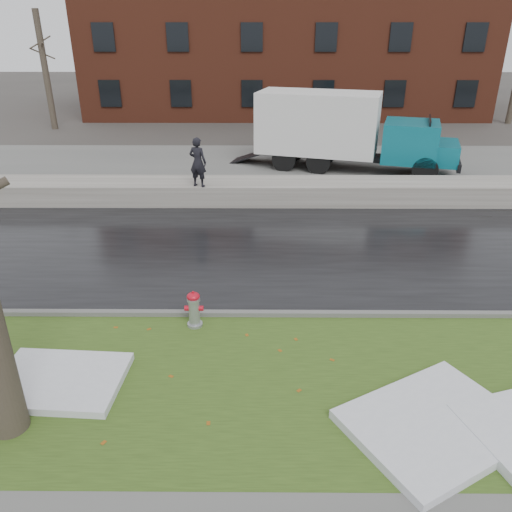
{
  "coord_description": "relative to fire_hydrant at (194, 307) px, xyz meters",
  "views": [
    {
      "loc": [
        0.28,
        -8.23,
        5.8
      ],
      "look_at": [
        0.2,
        1.99,
        1.0
      ],
      "focal_mm": 35.0,
      "sensor_mm": 36.0,
      "label": 1
    }
  ],
  "objects": [
    {
      "name": "curb",
      "position": [
        1.07,
        0.39,
        -0.4
      ],
      "size": [
        60.0,
        0.15,
        0.14
      ],
      "primitive_type": "cube",
      "color": "slate",
      "rests_on": "ground"
    },
    {
      "name": "brick_building",
      "position": [
        3.07,
        29.39,
        4.53
      ],
      "size": [
        26.0,
        12.0,
        10.0
      ],
      "primitive_type": "cube",
      "color": "maroon",
      "rests_on": "ground"
    },
    {
      "name": "snow_patch_far",
      "position": [
        -2.16,
        -1.89,
        -0.36
      ],
      "size": [
        2.3,
        1.74,
        0.14
      ],
      "primitive_type": "cube",
      "rotation": [
        0.0,
        0.0,
        -0.06
      ],
      "color": "silver",
      "rests_on": "verge"
    },
    {
      "name": "snowbank",
      "position": [
        1.07,
        8.09,
        -0.1
      ],
      "size": [
        60.0,
        1.6,
        0.75
      ],
      "primitive_type": "cube",
      "color": "#A6A198",
      "rests_on": "ground"
    },
    {
      "name": "parking_lot",
      "position": [
        1.07,
        12.39,
        -0.46
      ],
      "size": [
        60.0,
        9.0,
        0.03
      ],
      "primitive_type": "cube",
      "color": "slate",
      "rests_on": "ground"
    },
    {
      "name": "box_truck",
      "position": [
        4.8,
        12.43,
        1.22
      ],
      "size": [
        9.64,
        4.4,
        3.2
      ],
      "rotation": [
        0.0,
        0.0,
        -0.28
      ],
      "color": "black",
      "rests_on": "ground"
    },
    {
      "name": "bg_tree_center",
      "position": [
        -4.93,
        25.39,
        2.86
      ],
      "size": [
        1.4,
        1.62,
        6.5
      ],
      "color": "brown",
      "rests_on": "ground"
    },
    {
      "name": "verge",
      "position": [
        1.07,
        -1.86,
        -0.45
      ],
      "size": [
        60.0,
        4.5,
        0.04
      ],
      "primitive_type": "cube",
      "color": "#314918",
      "rests_on": "ground"
    },
    {
      "name": "ground",
      "position": [
        1.07,
        -0.61,
        -0.47
      ],
      "size": [
        120.0,
        120.0,
        0.0
      ],
      "primitive_type": "plane",
      "color": "#47423D",
      "rests_on": "ground"
    },
    {
      "name": "bg_tree_left",
      "position": [
        -10.93,
        21.39,
        2.86
      ],
      "size": [
        1.4,
        1.62,
        6.5
      ],
      "color": "brown",
      "rests_on": "ground"
    },
    {
      "name": "worker",
      "position": [
        -0.71,
        7.49,
        1.11
      ],
      "size": [
        0.71,
        0.59,
        1.66
      ],
      "primitive_type": "imported",
      "rotation": [
        0.0,
        0.0,
        2.77
      ],
      "color": "black",
      "rests_on": "snowbank"
    },
    {
      "name": "road",
      "position": [
        1.07,
        3.89,
        -0.46
      ],
      "size": [
        60.0,
        7.0,
        0.03
      ],
      "primitive_type": "cube",
      "color": "black",
      "rests_on": "ground"
    },
    {
      "name": "fire_hydrant",
      "position": [
        0.0,
        0.0,
        0.0
      ],
      "size": [
        0.39,
        0.33,
        0.81
      ],
      "rotation": [
        0.0,
        0.0,
        -0.01
      ],
      "color": "#9A9CA1",
      "rests_on": "verge"
    },
    {
      "name": "snow_patch_near",
      "position": [
        4.1,
        -2.91,
        -0.35
      ],
      "size": [
        3.25,
        3.02,
        0.16
      ],
      "primitive_type": "cube",
      "rotation": [
        0.0,
        0.0,
        0.52
      ],
      "color": "silver",
      "rests_on": "verge"
    }
  ]
}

